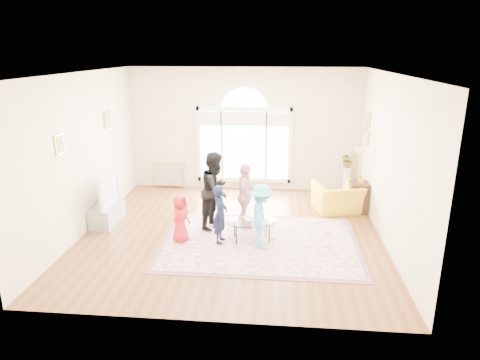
# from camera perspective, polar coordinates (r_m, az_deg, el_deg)

# --- Properties ---
(ground) EXTENTS (6.00, 6.00, 0.00)m
(ground) POSITION_cam_1_polar(r_m,az_deg,el_deg) (8.86, -1.11, -7.08)
(ground) COLOR brown
(ground) RESTS_ON ground
(room_shell) EXTENTS (6.00, 6.00, 6.00)m
(room_shell) POSITION_cam_1_polar(r_m,az_deg,el_deg) (11.10, 0.53, 6.38)
(room_shell) COLOR beige
(room_shell) RESTS_ON ground
(area_rug) EXTENTS (3.60, 2.60, 0.02)m
(area_rug) POSITION_cam_1_polar(r_m,az_deg,el_deg) (8.44, 2.71, -8.30)
(area_rug) COLOR beige
(area_rug) RESTS_ON ground
(rug_border) EXTENTS (3.80, 2.80, 0.01)m
(rug_border) POSITION_cam_1_polar(r_m,az_deg,el_deg) (8.44, 2.71, -8.32)
(rug_border) COLOR #83525F
(rug_border) RESTS_ON ground
(tv_console) EXTENTS (0.45, 1.00, 0.42)m
(tv_console) POSITION_cam_1_polar(r_m,az_deg,el_deg) (9.73, -17.28, -4.30)
(tv_console) COLOR #989AA0
(tv_console) RESTS_ON ground
(television) EXTENTS (0.17, 1.07, 0.62)m
(television) POSITION_cam_1_polar(r_m,az_deg,el_deg) (9.55, -17.50, -1.39)
(television) COLOR black
(television) RESTS_ON tv_console
(coffee_table) EXTENTS (1.11, 0.83, 0.54)m
(coffee_table) POSITION_cam_1_polar(r_m,az_deg,el_deg) (8.38, 1.57, -5.59)
(coffee_table) COLOR silver
(coffee_table) RESTS_ON ground
(armchair) EXTENTS (1.21, 1.12, 0.66)m
(armchair) POSITION_cam_1_polar(r_m,az_deg,el_deg) (10.14, 12.87, -2.34)
(armchair) COLOR yellow
(armchair) RESTS_ON ground
(side_cabinet) EXTENTS (0.40, 0.50, 0.70)m
(side_cabinet) POSITION_cam_1_polar(r_m,az_deg,el_deg) (10.26, 15.49, -2.19)
(side_cabinet) COLOR black
(side_cabinet) RESTS_ON ground
(floor_lamp) EXTENTS (0.28, 0.28, 1.51)m
(floor_lamp) POSITION_cam_1_polar(r_m,az_deg,el_deg) (9.92, 15.65, 2.77)
(floor_lamp) COLOR black
(floor_lamp) RESTS_ON ground
(plant_pedestal) EXTENTS (0.20, 0.20, 0.70)m
(plant_pedestal) POSITION_cam_1_polar(r_m,az_deg,el_deg) (11.48, 14.02, -0.04)
(plant_pedestal) COLOR white
(plant_pedestal) RESTS_ON ground
(potted_plant) EXTENTS (0.44, 0.41, 0.41)m
(potted_plant) POSITION_cam_1_polar(r_m,az_deg,el_deg) (11.33, 14.22, 2.65)
(potted_plant) COLOR #33722D
(potted_plant) RESTS_ON plant_pedestal
(leaning_picture) EXTENTS (0.80, 0.14, 0.62)m
(leaning_picture) POSITION_cam_1_polar(r_m,az_deg,el_deg) (11.90, -9.40, -0.92)
(leaning_picture) COLOR tan
(leaning_picture) RESTS_ON ground
(child_red) EXTENTS (0.45, 0.54, 0.94)m
(child_red) POSITION_cam_1_polar(r_m,az_deg,el_deg) (8.39, -7.95, -5.06)
(child_red) COLOR red
(child_red) RESTS_ON area_rug
(child_navy) EXTENTS (0.31, 0.44, 1.14)m
(child_navy) POSITION_cam_1_polar(r_m,az_deg,el_deg) (8.22, -2.66, -4.60)
(child_navy) COLOR #131733
(child_navy) RESTS_ON area_rug
(child_black) EXTENTS (0.82, 0.93, 1.61)m
(child_black) POSITION_cam_1_polar(r_m,az_deg,el_deg) (8.87, -3.27, -1.35)
(child_black) COLOR black
(child_black) RESTS_ON area_rug
(child_pink) EXTENTS (0.35, 0.81, 1.37)m
(child_pink) POSITION_cam_1_polar(r_m,az_deg,el_deg) (8.87, 0.65, -2.16)
(child_pink) COLOR #F0A4AA
(child_pink) RESTS_ON area_rug
(child_blue) EXTENTS (0.60, 0.87, 1.23)m
(child_blue) POSITION_cam_1_polar(r_m,az_deg,el_deg) (8.02, 2.88, -4.84)
(child_blue) COLOR #56C5F1
(child_blue) RESTS_ON area_rug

